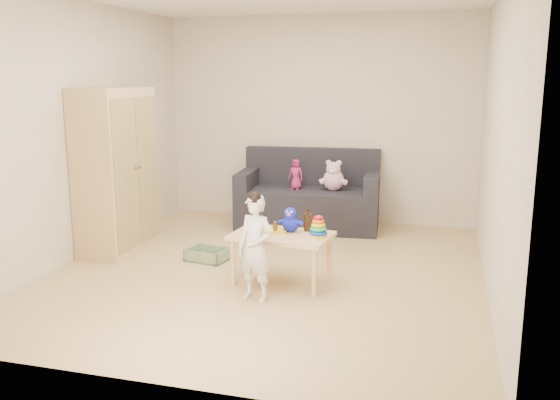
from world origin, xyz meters
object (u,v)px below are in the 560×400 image
(wardrobe, at_px, (116,171))
(play_table, at_px, (282,259))
(toddler, at_px, (255,250))
(sofa, at_px, (308,208))

(wardrobe, bearing_deg, play_table, -15.66)
(wardrobe, xyz_separation_m, toddler, (1.87, -1.01, -0.43))
(wardrobe, distance_m, toddler, 2.17)
(wardrobe, bearing_deg, toddler, -28.42)
(play_table, bearing_deg, toddler, -101.82)
(toddler, bearing_deg, sofa, 109.20)
(wardrobe, xyz_separation_m, sofa, (1.74, 1.50, -0.62))
(play_table, xyz_separation_m, toddler, (-0.10, -0.46, 0.21))
(play_table, bearing_deg, sofa, 96.22)
(sofa, xyz_separation_m, toddler, (0.13, -2.52, 0.20))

